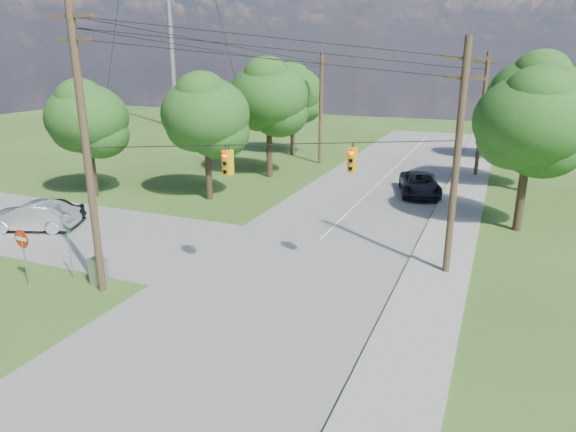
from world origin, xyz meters
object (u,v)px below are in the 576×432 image
at_px(control_cabinet, 98,271).
at_px(pole_ne, 457,157).
at_px(car_cross_silver, 32,216).
at_px(pole_sw, 86,147).
at_px(pole_north_w, 321,108).
at_px(car_main_north, 420,184).
at_px(pole_north_e, 482,114).
at_px(car_cross_dark, 43,211).
at_px(do_not_enter_sign, 23,245).

bearing_deg(control_cabinet, pole_ne, 28.09).
distance_m(car_cross_silver, control_cabinet, 9.72).
bearing_deg(control_cabinet, pole_sw, -37.17).
distance_m(pole_ne, pole_north_w, 26.03).
bearing_deg(car_main_north, pole_north_w, 127.68).
relative_size(pole_north_e, car_main_north, 1.75).
height_order(car_cross_dark, do_not_enter_sign, do_not_enter_sign).
relative_size(pole_north_w, car_cross_dark, 2.13).
height_order(pole_north_e, car_cross_silver, pole_north_e).
xyz_separation_m(pole_ne, control_cabinet, (-14.04, -7.17, -4.85)).
distance_m(car_cross_silver, do_not_enter_sign, 8.07).
relative_size(pole_sw, car_cross_dark, 2.56).
bearing_deg(pole_ne, do_not_enter_sign, -153.69).
distance_m(pole_sw, car_cross_dark, 12.44).
height_order(pole_north_e, car_main_north, pole_north_e).
distance_m(pole_sw, pole_ne, 15.51).
bearing_deg(car_main_north, pole_ne, -90.83).
height_order(car_main_north, do_not_enter_sign, do_not_enter_sign).
xyz_separation_m(pole_sw, pole_north_e, (13.50, 29.60, -1.10)).
distance_m(car_main_north, control_cabinet, 23.59).
relative_size(pole_north_e, control_cabinet, 8.13).
bearing_deg(do_not_enter_sign, pole_north_e, 65.85).
distance_m(pole_sw, control_cabinet, 5.66).
distance_m(car_main_north, do_not_enter_sign, 26.09).
xyz_separation_m(pole_sw, control_cabinet, (-0.54, 0.43, -5.61)).
relative_size(pole_sw, pole_north_e, 1.20).
height_order(pole_ne, pole_north_w, pole_ne).
xyz_separation_m(pole_ne, car_cross_dark, (-23.09, -1.80, -4.64)).
height_order(car_cross_dark, car_main_north, car_cross_dark).
relative_size(car_cross_silver, control_cabinet, 4.08).
xyz_separation_m(car_cross_dark, car_main_north, (19.69, 15.68, -0.01)).
bearing_deg(pole_ne, car_main_north, 103.77).
relative_size(pole_north_e, car_cross_silver, 1.99).
xyz_separation_m(pole_north_e, do_not_enter_sign, (-16.96, -30.39, -3.28)).
bearing_deg(car_cross_dark, pole_sw, 37.62).
bearing_deg(car_cross_silver, car_main_north, 111.09).
bearing_deg(pole_ne, car_cross_silver, -172.83).
bearing_deg(control_cabinet, car_cross_silver, 154.71).
xyz_separation_m(pole_ne, car_cross_silver, (-22.75, -2.86, -4.61)).
bearing_deg(pole_north_w, do_not_enter_sign, -95.75).
xyz_separation_m(car_main_north, control_cabinet, (-10.64, -21.05, -0.21)).
relative_size(pole_sw, pole_north_w, 1.20).
bearing_deg(control_cabinet, car_cross_dark, 150.34).
xyz_separation_m(car_cross_dark, control_cabinet, (9.05, -5.37, -0.22)).
height_order(pole_sw, pole_north_w, pole_sw).
bearing_deg(pole_north_e, do_not_enter_sign, -119.17).
height_order(car_cross_dark, control_cabinet, car_cross_dark).
height_order(pole_north_w, do_not_enter_sign, pole_north_w).
relative_size(pole_sw, control_cabinet, 9.75).
bearing_deg(do_not_enter_sign, pole_ne, 31.33).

